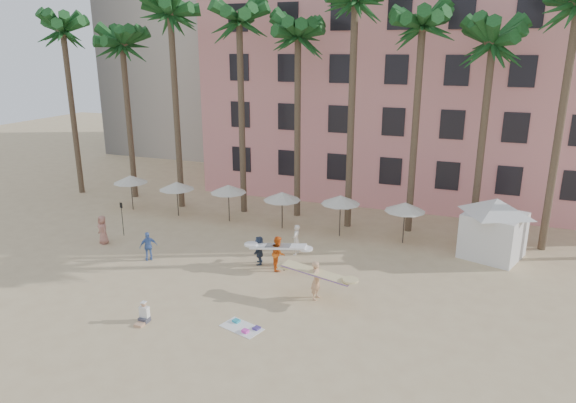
{
  "coord_description": "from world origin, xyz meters",
  "views": [
    {
      "loc": [
        10.73,
        -17.83,
        11.62
      ],
      "look_at": [
        1.84,
        6.0,
        4.0
      ],
      "focal_mm": 32.0,
      "sensor_mm": 36.0,
      "label": 1
    }
  ],
  "objects_px": {
    "carrier_yellow": "(316,278)",
    "carrier_white": "(278,252)",
    "cabana": "(495,223)",
    "pink_hotel": "(433,95)"
  },
  "relations": [
    {
      "from": "cabana",
      "to": "carrier_white",
      "type": "height_order",
      "value": "cabana"
    },
    {
      "from": "cabana",
      "to": "carrier_yellow",
      "type": "height_order",
      "value": "cabana"
    },
    {
      "from": "pink_hotel",
      "to": "carrier_white",
      "type": "height_order",
      "value": "pink_hotel"
    },
    {
      "from": "cabana",
      "to": "carrier_yellow",
      "type": "xyz_separation_m",
      "value": [
        -7.94,
        -8.6,
        -0.98
      ]
    },
    {
      "from": "pink_hotel",
      "to": "carrier_white",
      "type": "distance_m",
      "value": 21.77
    },
    {
      "from": "carrier_white",
      "to": "carrier_yellow",
      "type": "bearing_deg",
      "value": -40.73
    },
    {
      "from": "pink_hotel",
      "to": "carrier_yellow",
      "type": "xyz_separation_m",
      "value": [
        -2.82,
        -22.36,
        -6.91
      ]
    },
    {
      "from": "carrier_yellow",
      "to": "pink_hotel",
      "type": "bearing_deg",
      "value": 82.8
    },
    {
      "from": "cabana",
      "to": "carrier_yellow",
      "type": "distance_m",
      "value": 11.75
    },
    {
      "from": "carrier_yellow",
      "to": "carrier_white",
      "type": "relative_size",
      "value": 1.13
    }
  ]
}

